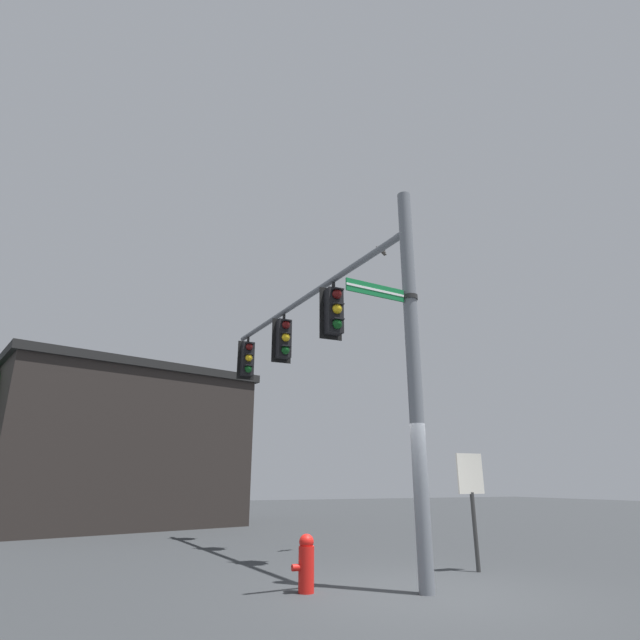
{
  "coord_description": "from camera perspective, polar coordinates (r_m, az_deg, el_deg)",
  "views": [
    {
      "loc": [
        4.76,
        6.98,
        1.59
      ],
      "look_at": [
        0.34,
        -3.23,
        5.21
      ],
      "focal_mm": 28.01,
      "sensor_mm": 36.0,
      "label": 1
    }
  ],
  "objects": [
    {
      "name": "traffic_light_nearest_pole",
      "position": [
        11.18,
        1.62,
        1.04
      ],
      "size": [
        0.54,
        0.49,
        1.31
      ],
      "color": "black"
    },
    {
      "name": "traffic_light_mid_inner",
      "position": [
        13.38,
        -4.16,
        -2.15
      ],
      "size": [
        0.54,
        0.49,
        1.31
      ],
      "color": "black"
    },
    {
      "name": "historical_marker",
      "position": [
        10.66,
        16.94,
        -18.29
      ],
      "size": [
        0.6,
        0.08,
        2.13
      ],
      "color": "#333333",
      "rests_on": "ground"
    },
    {
      "name": "storefront_building",
      "position": [
        21.21,
        -22.01,
        -13.21
      ],
      "size": [
        10.13,
        8.35,
        5.78
      ],
      "color": "#282321",
      "rests_on": "ground"
    },
    {
      "name": "street_name_sign",
      "position": [
        8.76,
        8.1,
        3.0
      ],
      "size": [
        1.47,
        0.3,
        0.22
      ],
      "color": "#147238"
    },
    {
      "name": "mast_arm",
      "position": [
        12.74,
        -2.06,
        2.29
      ],
      "size": [
        1.02,
        8.32,
        0.14
      ],
      "primitive_type": "cylinder",
      "rotation": [
        0.0,
        1.57,
        4.82
      ],
      "color": "slate"
    },
    {
      "name": "traffic_light_mid_outer",
      "position": [
        15.72,
        -8.28,
        -4.41
      ],
      "size": [
        0.54,
        0.49,
        1.31
      ],
      "color": "black"
    },
    {
      "name": "fire_hydrant",
      "position": [
        8.47,
        -1.6,
        -25.98
      ],
      "size": [
        0.35,
        0.24,
        0.82
      ],
      "color": "red",
      "rests_on": "ground"
    },
    {
      "name": "ground_plane",
      "position": [
        8.6,
        12.17,
        -28.32
      ],
      "size": [
        80.0,
        80.0,
        0.0
      ],
      "primitive_type": "plane",
      "color": "#2D3033"
    },
    {
      "name": "signal_pole",
      "position": [
        8.64,
        10.69,
        -5.62
      ],
      "size": [
        0.24,
        0.24,
        6.8
      ],
      "primitive_type": "cylinder",
      "color": "slate",
      "rests_on": "ground"
    },
    {
      "name": "bird_flying",
      "position": [
        13.71,
        6.97,
        7.85
      ],
      "size": [
        0.44,
        0.31,
        0.13
      ],
      "color": "#4C4742"
    }
  ]
}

